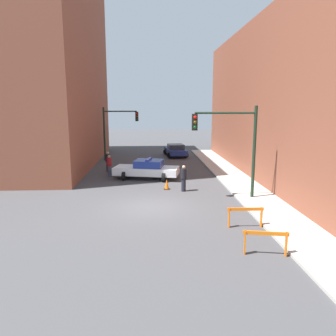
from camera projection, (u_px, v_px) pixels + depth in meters
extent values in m
plane|color=#424244|center=(150.00, 207.00, 17.36)|extent=(120.00, 120.00, 0.00)
cube|color=#B2ADA3|center=(265.00, 204.00, 17.69)|extent=(2.40, 44.00, 0.12)
cube|color=brown|center=(11.00, 51.00, 28.57)|extent=(14.00, 20.00, 20.01)
cube|color=brown|center=(325.00, 101.00, 24.89)|extent=(12.00, 28.00, 11.39)
cylinder|color=black|center=(254.00, 152.00, 18.46)|extent=(0.18, 0.18, 5.20)
cylinder|color=black|center=(226.00, 113.00, 17.96)|extent=(3.40, 0.12, 0.12)
cube|color=black|center=(195.00, 122.00, 17.96)|extent=(0.30, 0.22, 0.90)
sphere|color=red|center=(195.00, 117.00, 17.76)|extent=(0.18, 0.18, 0.18)
sphere|color=#4C3D0C|center=(195.00, 122.00, 17.81)|extent=(0.18, 0.18, 0.18)
sphere|color=#0C4219|center=(195.00, 127.00, 17.86)|extent=(0.18, 0.18, 0.18)
cylinder|color=black|center=(104.00, 134.00, 31.99)|extent=(0.18, 0.18, 5.20)
cylinder|color=black|center=(120.00, 111.00, 31.67)|extent=(3.20, 0.12, 0.12)
cube|color=black|center=(137.00, 116.00, 31.86)|extent=(0.30, 0.22, 0.90)
sphere|color=red|center=(137.00, 114.00, 31.66)|extent=(0.18, 0.18, 0.18)
sphere|color=#4C3D0C|center=(137.00, 117.00, 31.71)|extent=(0.18, 0.18, 0.18)
sphere|color=#0C4219|center=(137.00, 119.00, 31.76)|extent=(0.18, 0.18, 0.18)
cube|color=white|center=(146.00, 171.00, 24.16)|extent=(4.99, 2.83, 0.55)
cube|color=navy|center=(149.00, 164.00, 24.03)|extent=(2.28, 2.02, 0.52)
cylinder|color=black|center=(124.00, 176.00, 23.61)|extent=(0.36, 0.69, 0.66)
cylinder|color=black|center=(131.00, 171.00, 25.26)|extent=(0.36, 0.69, 0.66)
cylinder|color=black|center=(164.00, 177.00, 23.15)|extent=(0.36, 0.69, 0.66)
cylinder|color=black|center=(168.00, 173.00, 24.80)|extent=(0.36, 0.69, 0.66)
cube|color=#2633BF|center=(149.00, 159.00, 23.97)|extent=(0.50, 1.39, 0.12)
cube|color=navy|center=(175.00, 151.00, 35.07)|extent=(2.24, 4.46, 0.52)
cube|color=#232833|center=(176.00, 146.00, 34.81)|extent=(1.76, 1.96, 0.48)
cylinder|color=black|center=(166.00, 152.00, 36.28)|extent=(0.64, 0.28, 0.62)
cylinder|color=black|center=(181.00, 151.00, 36.54)|extent=(0.64, 0.28, 0.62)
cylinder|color=black|center=(170.00, 155.00, 33.69)|extent=(0.64, 0.28, 0.62)
cylinder|color=black|center=(186.00, 155.00, 33.95)|extent=(0.64, 0.28, 0.62)
cylinder|color=#474C66|center=(110.00, 171.00, 24.94)|extent=(0.39, 0.39, 0.82)
cylinder|color=maroon|center=(109.00, 162.00, 24.81)|extent=(0.50, 0.50, 0.62)
sphere|color=tan|center=(109.00, 156.00, 24.73)|extent=(0.31, 0.31, 0.22)
cylinder|color=#382D23|center=(108.00, 167.00, 26.75)|extent=(0.30, 0.30, 0.82)
cylinder|color=black|center=(108.00, 158.00, 26.61)|extent=(0.39, 0.39, 0.62)
sphere|color=tan|center=(108.00, 153.00, 26.53)|extent=(0.24, 0.24, 0.22)
cylinder|color=black|center=(184.00, 185.00, 20.59)|extent=(0.38, 0.38, 0.82)
cylinder|color=black|center=(184.00, 174.00, 20.46)|extent=(0.49, 0.49, 0.62)
sphere|color=tan|center=(184.00, 167.00, 20.38)|extent=(0.30, 0.30, 0.22)
cube|color=orange|center=(266.00, 233.00, 11.64)|extent=(1.58, 0.34, 0.14)
cube|color=orange|center=(245.00, 242.00, 11.80)|extent=(0.08, 0.17, 0.90)
cube|color=orange|center=(286.00, 244.00, 11.62)|extent=(0.08, 0.17, 0.90)
cube|color=orange|center=(246.00, 209.00, 14.37)|extent=(1.60, 0.09, 0.14)
cube|color=orange|center=(229.00, 218.00, 14.42)|extent=(0.05, 0.16, 0.90)
cube|color=orange|center=(261.00, 217.00, 14.46)|extent=(0.05, 0.16, 0.90)
cube|color=black|center=(167.00, 189.00, 21.16)|extent=(0.36, 0.36, 0.04)
cone|color=#F2600C|center=(167.00, 184.00, 21.10)|extent=(0.28, 0.28, 0.62)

